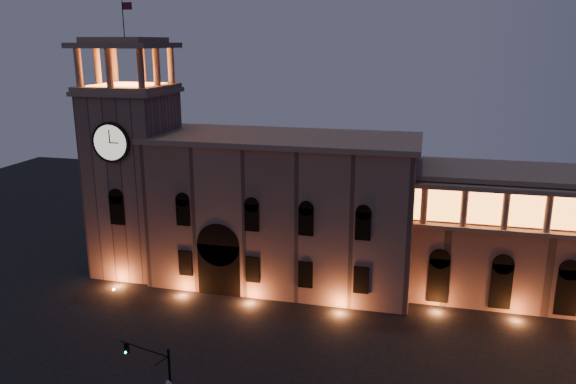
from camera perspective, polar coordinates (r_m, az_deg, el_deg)
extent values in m
cube|color=#806053|center=(66.07, -0.47, -2.05)|extent=(30.00, 12.00, 17.00)
cube|color=gray|center=(64.05, -0.48, 5.50)|extent=(30.80, 12.80, 0.60)
cube|color=black|center=(64.81, -6.84, -7.68)|extent=(5.00, 1.40, 6.00)
cylinder|color=black|center=(63.72, -6.93, -5.19)|extent=(5.00, 1.40, 5.00)
cube|color=orange|center=(64.71, -6.90, -7.91)|extent=(4.20, 0.20, 5.00)
cube|color=#806053|center=(71.22, -15.26, 0.76)|extent=(9.00, 9.00, 22.00)
cube|color=gray|center=(69.42, -15.90, 9.79)|extent=(9.80, 9.80, 0.50)
cylinder|color=black|center=(66.06, -17.56, 4.83)|extent=(4.60, 0.35, 4.60)
cylinder|color=beige|center=(65.94, -17.62, 4.81)|extent=(4.00, 0.12, 4.00)
cube|color=gray|center=(69.38, -15.93, 10.20)|extent=(9.40, 9.40, 0.50)
cube|color=orange|center=(69.36, -15.95, 10.45)|extent=(6.80, 6.80, 0.15)
cylinder|color=gray|center=(68.01, -20.52, 11.74)|extent=(0.76, 0.76, 4.20)
cylinder|color=gray|center=(65.97, -17.72, 11.90)|extent=(0.76, 0.76, 4.20)
cylinder|color=gray|center=(64.09, -14.75, 12.04)|extent=(0.76, 0.76, 4.20)
cylinder|color=gray|center=(74.43, -17.22, 12.22)|extent=(0.76, 0.76, 4.20)
cylinder|color=gray|center=(72.57, -14.57, 12.34)|extent=(0.76, 0.76, 4.20)
cylinder|color=gray|center=(70.87, -11.80, 12.45)|extent=(0.76, 0.76, 4.20)
cylinder|color=gray|center=(71.19, -18.80, 11.99)|extent=(0.76, 0.76, 4.20)
cylinder|color=gray|center=(67.46, -13.20, 12.26)|extent=(0.76, 0.76, 4.20)
cube|color=gray|center=(69.19, -16.22, 14.12)|extent=(9.80, 9.80, 0.60)
cube|color=gray|center=(69.19, -16.26, 14.61)|extent=(7.50, 7.50, 0.60)
cylinder|color=black|center=(69.23, -16.40, 16.51)|extent=(0.10, 0.10, 4.00)
plane|color=#531723|center=(69.01, -16.04, 17.71)|extent=(1.20, 0.00, 1.20)
cylinder|color=gray|center=(60.00, 13.66, -1.27)|extent=(0.70, 0.70, 4.00)
cylinder|color=gray|center=(60.16, 17.47, -1.50)|extent=(0.70, 0.70, 4.00)
cylinder|color=gray|center=(60.59, 21.24, -1.73)|extent=(0.70, 0.70, 4.00)
cylinder|color=gray|center=(61.28, 24.94, -1.94)|extent=(0.70, 0.70, 4.00)
sphere|color=black|center=(42.48, -12.07, -15.43)|extent=(0.26, 0.26, 0.26)
cylinder|color=black|center=(44.14, -14.41, -15.17)|extent=(4.52, 1.30, 0.11)
cube|color=black|center=(45.47, -16.07, -15.02)|extent=(0.34, 0.32, 0.79)
cylinder|color=#0CE53F|center=(45.51, -16.18, -15.38)|extent=(0.18, 0.11, 0.17)
cylinder|color=silver|center=(43.84, -12.04, -18.52)|extent=(0.55, 0.18, 0.56)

